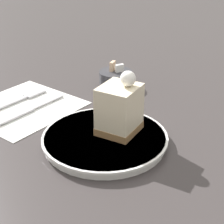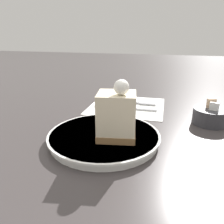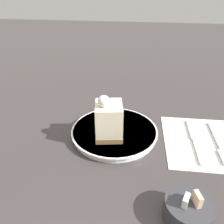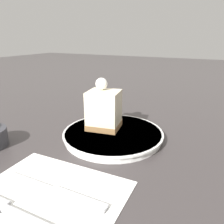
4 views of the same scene
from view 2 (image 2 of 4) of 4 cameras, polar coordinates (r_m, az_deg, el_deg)
The scene contains 7 objects.
ground_plane at distance 0.42m, azimuth -1.80°, elevation -9.15°, with size 4.00×4.00×0.00m, color #383333.
plate at distance 0.44m, azimuth -2.09°, elevation -6.39°, with size 0.22×0.22×0.02m.
cake_slice at distance 0.40m, azimuth 1.25°, elevation -0.69°, with size 0.08×0.08×0.11m.
napkin at distance 0.65m, azimuth 3.90°, elevation 1.64°, with size 0.21×0.22×0.00m.
fork at distance 0.68m, azimuth 5.64°, elevation 2.55°, with size 0.02×0.17×0.00m.
knife at distance 0.63m, azimuth 1.92°, elevation 1.28°, with size 0.02×0.18×0.00m.
sugar_bowl at distance 0.57m, azimuth 24.23°, elevation -0.98°, with size 0.08×0.08×0.06m.
Camera 2 is at (0.35, 0.11, 0.20)m, focal length 35.00 mm.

